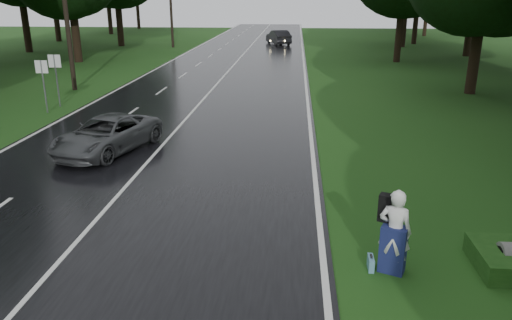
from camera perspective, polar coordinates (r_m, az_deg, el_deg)
The scene contains 16 objects.
ground at distance 12.03m, azimuth -21.49°, elevation -10.76°, with size 160.00×160.00×0.00m, color #1D4614.
road at distance 30.30m, azimuth -5.27°, elevation 7.83°, with size 12.00×140.00×0.04m, color black.
lane_center at distance 30.29m, azimuth -5.28°, elevation 7.88°, with size 0.12×140.00×0.01m, color silver.
grey_car at distance 19.13m, azimuth -16.77°, elevation 2.82°, with size 2.17×4.70×1.31m, color #414345.
far_car at distance 59.30m, azimuth 2.60°, elevation 13.94°, with size 1.72×4.94×1.63m, color black.
hitchhiker at distance 10.84m, azimuth 15.60°, elevation -8.22°, with size 0.80×0.78×1.87m.
suitcase at distance 11.14m, azimuth 13.07°, elevation -11.48°, with size 0.11×0.40×0.28m, color #568DA9.
utility_pole_mid at distance 32.92m, azimuth -20.12°, elevation 7.61°, with size 1.80×0.28×10.18m, color black, non-canonical shape.
utility_pole_far at distance 57.02m, azimuth -9.53°, elevation 12.67°, with size 1.80×0.28×9.95m, color black, non-canonical shape.
road_sign_a at distance 26.91m, azimuth -22.85°, elevation 5.04°, with size 0.62×0.10×2.59m, color white, non-canonical shape.
road_sign_b at distance 28.13m, azimuth -21.60°, elevation 5.73°, with size 0.65×0.10×2.70m, color white, non-canonical shape.
tree_left_e at distance 46.61m, azimuth -19.72°, elevation 10.58°, with size 8.86×8.86×13.85m, color black, non-canonical shape.
tree_left_f at distance 59.91m, azimuth -15.22°, elevation 12.56°, with size 10.28×10.28×16.06m, color black, non-canonical shape.
tree_right_d at distance 32.40m, azimuth 23.36°, elevation 7.06°, with size 8.10×8.10×12.66m, color black, non-canonical shape.
tree_right_e at distance 45.68m, azimuth 15.85°, elevation 10.81°, with size 9.17×9.17×14.32m, color black, non-canonical shape.
tree_right_f at distance 59.03m, azimuth 16.47°, elevation 12.37°, with size 10.05×10.05×15.70m, color black, non-canonical shape.
Camera 1 is at (5.08, -9.34, 5.63)m, focal length 34.75 mm.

